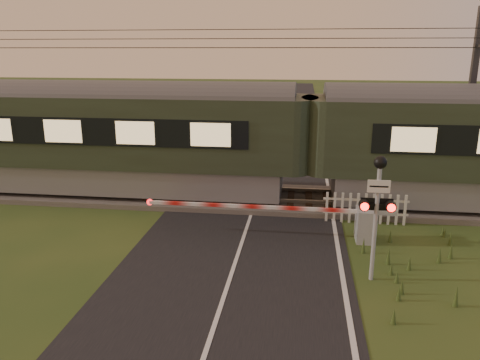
# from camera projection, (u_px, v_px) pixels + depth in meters

# --- Properties ---
(ground) EXTENTS (160.00, 160.00, 0.00)m
(ground) POSITION_uv_depth(u_px,v_px,m) (229.00, 283.00, 11.27)
(ground) COLOR #264119
(ground) RESTS_ON ground
(road) EXTENTS (6.00, 140.00, 0.03)m
(road) POSITION_uv_depth(u_px,v_px,m) (228.00, 288.00, 11.04)
(road) COLOR black
(road) RESTS_ON ground
(track_bed) EXTENTS (140.00, 3.40, 0.39)m
(track_bed) POSITION_uv_depth(u_px,v_px,m) (256.00, 199.00, 17.45)
(track_bed) COLOR #47423D
(track_bed) RESTS_ON ground
(overhead_wires) EXTENTS (120.00, 0.62, 0.62)m
(overhead_wires) POSITION_uv_depth(u_px,v_px,m) (257.00, 41.00, 15.93)
(overhead_wires) COLOR black
(overhead_wires) RESTS_ON ground
(train) EXTENTS (43.19, 2.98, 4.03)m
(train) POSITION_uv_depth(u_px,v_px,m) (308.00, 141.00, 16.61)
(train) COLOR gray
(train) RESTS_ON ground
(boom_gate) EXTENTS (7.48, 0.75, 1.00)m
(boom_gate) POSITION_uv_depth(u_px,v_px,m) (349.00, 222.00, 13.72)
(boom_gate) COLOR gray
(boom_gate) RESTS_ON ground
(crossing_signal) EXTENTS (0.79, 0.34, 3.10)m
(crossing_signal) POSITION_uv_depth(u_px,v_px,m) (378.00, 197.00, 10.90)
(crossing_signal) COLOR gray
(crossing_signal) RESTS_ON ground
(picket_fence) EXTENTS (2.70, 0.08, 1.00)m
(picket_fence) POSITION_uv_depth(u_px,v_px,m) (365.00, 208.00, 15.04)
(picket_fence) COLOR silver
(picket_fence) RESTS_ON ground
(catenary_mast) EXTENTS (0.22, 2.46, 6.96)m
(catenary_mast) POSITION_uv_depth(u_px,v_px,m) (471.00, 100.00, 17.60)
(catenary_mast) COLOR #2D2D30
(catenary_mast) RESTS_ON ground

